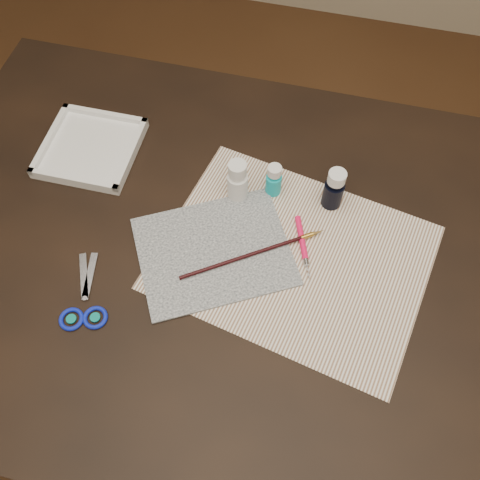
% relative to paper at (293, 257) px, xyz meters
% --- Properties ---
extents(ground, '(3.50, 3.50, 0.02)m').
position_rel_paper_xyz_m(ground, '(-0.10, -0.02, -0.76)').
color(ground, '#422614').
rests_on(ground, ground).
extents(table, '(1.30, 0.90, 0.75)m').
position_rel_paper_xyz_m(table, '(-0.10, -0.02, -0.38)').
color(table, black).
rests_on(table, ground).
extents(paper, '(0.53, 0.44, 0.00)m').
position_rel_paper_xyz_m(paper, '(0.00, 0.00, 0.00)').
color(paper, white).
rests_on(paper, table).
extents(canvas, '(0.34, 0.32, 0.00)m').
position_rel_paper_xyz_m(canvas, '(-0.14, -0.02, 0.00)').
color(canvas, black).
rests_on(canvas, paper).
extents(paint_bottle_white, '(0.04, 0.04, 0.10)m').
position_rel_paper_xyz_m(paint_bottle_white, '(-0.13, 0.11, 0.05)').
color(paint_bottle_white, white).
rests_on(paint_bottle_white, table).
extents(paint_bottle_cyan, '(0.04, 0.04, 0.08)m').
position_rel_paper_xyz_m(paint_bottle_cyan, '(-0.07, 0.14, 0.04)').
color(paint_bottle_cyan, '#10B1C0').
rests_on(paint_bottle_cyan, table).
extents(paint_bottle_navy, '(0.05, 0.05, 0.09)m').
position_rel_paper_xyz_m(paint_bottle_navy, '(0.05, 0.14, 0.05)').
color(paint_bottle_navy, black).
rests_on(paint_bottle_navy, table).
extents(paintbrush, '(0.24, 0.17, 0.01)m').
position_rel_paper_xyz_m(paintbrush, '(-0.07, -0.02, 0.01)').
color(paintbrush, black).
rests_on(paintbrush, canvas).
extents(craft_knife, '(0.06, 0.13, 0.01)m').
position_rel_paper_xyz_m(craft_knife, '(0.01, 0.02, 0.01)').
color(craft_knife, '#FF1354').
rests_on(craft_knife, paper).
extents(scissors, '(0.15, 0.19, 0.01)m').
position_rel_paper_xyz_m(scissors, '(-0.35, -0.16, 0.00)').
color(scissors, silver).
rests_on(scissors, table).
extents(palette_tray, '(0.19, 0.19, 0.02)m').
position_rel_paper_xyz_m(palette_tray, '(-0.45, 0.15, 0.01)').
color(palette_tray, white).
rests_on(palette_tray, table).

